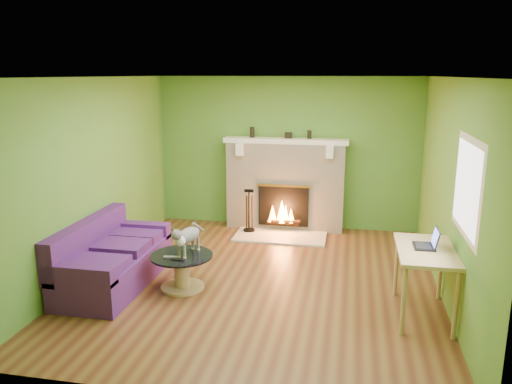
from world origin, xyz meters
TOP-DOWN VIEW (x-y plane):
  - floor at (0.00, 0.00)m, footprint 5.00×5.00m
  - ceiling at (0.00, 0.00)m, footprint 5.00×5.00m
  - wall_back at (0.00, 2.50)m, footprint 5.00×0.00m
  - wall_front at (0.00, -2.50)m, footprint 5.00×0.00m
  - wall_left at (-2.25, 0.00)m, footprint 0.00×5.00m
  - wall_right at (2.25, 0.00)m, footprint 0.00×5.00m
  - window_frame at (2.24, -0.90)m, footprint 0.00×1.20m
  - window_pane at (2.23, -0.90)m, footprint 0.00×1.06m
  - fireplace at (0.00, 2.32)m, footprint 2.10×0.46m
  - hearth at (0.00, 1.80)m, footprint 1.50×0.75m
  - mantel at (0.00, 2.30)m, footprint 2.10×0.28m
  - sofa at (-1.86, -0.46)m, footprint 0.87×1.85m
  - coffee_table at (-0.92, -0.42)m, footprint 0.78×0.78m
  - desk at (1.95, -0.61)m, footprint 0.62×1.06m
  - cat at (-0.84, -0.37)m, footprint 0.38×0.68m
  - remote_silver at (-1.02, -0.54)m, footprint 0.17×0.06m
  - remote_black at (-0.90, -0.60)m, footprint 0.16×0.05m
  - laptop at (1.93, -0.56)m, footprint 0.25×0.29m
  - fire_tools at (-0.56, 1.95)m, footprint 0.19×0.19m
  - mantel_vase_left at (-0.58, 2.33)m, footprint 0.08×0.08m
  - mantel_vase_right at (0.40, 2.33)m, footprint 0.07×0.07m
  - mantel_box at (0.05, 2.33)m, footprint 0.12×0.08m

SIDE VIEW (x-z plane):
  - floor at x=0.00m, z-range 0.00..0.00m
  - hearth at x=0.00m, z-range 0.00..0.03m
  - coffee_table at x=-0.92m, z-range 0.03..0.47m
  - sofa at x=-1.86m, z-range -0.09..0.73m
  - fire_tools at x=-0.56m, z-range 0.03..0.76m
  - remote_black at x=-0.90m, z-range 0.44..0.46m
  - remote_silver at x=-1.02m, z-range 0.44..0.46m
  - cat at x=-0.84m, z-range 0.44..0.84m
  - desk at x=1.95m, z-range 0.30..1.08m
  - fireplace at x=0.00m, z-range -0.02..1.56m
  - laptop at x=1.93m, z-range 0.79..1.00m
  - wall_back at x=0.00m, z-range -1.20..3.80m
  - wall_front at x=0.00m, z-range -1.20..3.80m
  - wall_left at x=-2.25m, z-range -1.20..3.80m
  - wall_right at x=2.25m, z-range -1.20..3.80m
  - mantel at x=0.00m, z-range 1.50..1.58m
  - window_frame at x=2.24m, z-range 0.95..2.15m
  - window_pane at x=2.23m, z-range 1.02..2.08m
  - mantel_box at x=0.05m, z-range 1.58..1.68m
  - mantel_vase_right at x=0.40m, z-range 1.58..1.72m
  - mantel_vase_left at x=-0.58m, z-range 1.58..1.76m
  - ceiling at x=0.00m, z-range 2.60..2.60m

